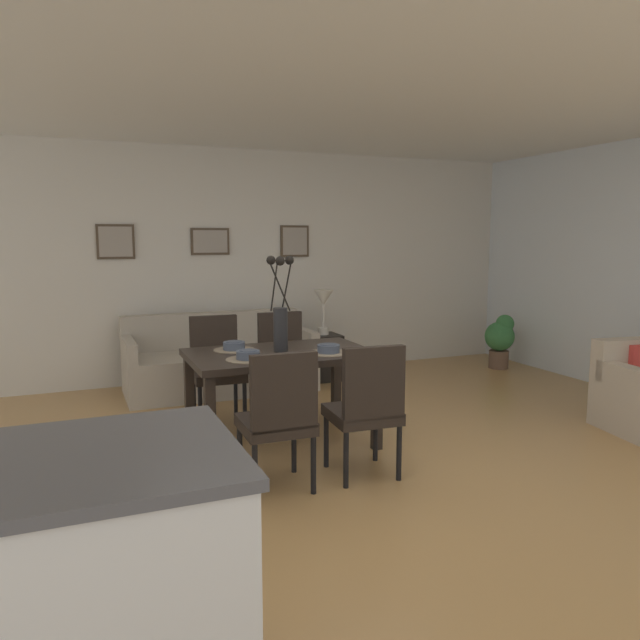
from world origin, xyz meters
TOP-DOWN VIEW (x-y plane):
  - ground_plane at (0.00, 0.00)m, footprint 9.00×9.00m
  - back_wall_panel at (0.00, 3.25)m, footprint 9.00×0.10m
  - ceiling_panel at (0.00, 0.40)m, footprint 9.00×7.20m
  - dining_table at (-0.25, 0.78)m, footprint 1.40×0.88m
  - dining_chair_near_left at (-0.55, -0.05)m, footprint 0.45×0.45m
  - dining_chair_near_right at (-0.56, 1.63)m, footprint 0.46×0.46m
  - dining_chair_far_left at (0.07, -0.06)m, footprint 0.47×0.47m
  - dining_chair_far_right at (0.08, 1.64)m, footprint 0.44×0.44m
  - centerpiece_vase at (-0.25, 0.79)m, footprint 0.21×0.23m
  - placemat_near_left at (-0.56, 0.59)m, footprint 0.32×0.32m
  - bowl_near_left at (-0.56, 0.59)m, footprint 0.17×0.17m
  - placemat_near_right at (-0.56, 0.98)m, footprint 0.32×0.32m
  - bowl_near_right at (-0.56, 0.98)m, footprint 0.17×0.17m
  - placemat_far_left at (0.07, 0.59)m, footprint 0.32×0.32m
  - bowl_far_left at (0.07, 0.59)m, footprint 0.17×0.17m
  - sofa at (-0.30, 2.65)m, footprint 1.93×0.84m
  - side_table at (0.91, 2.66)m, footprint 0.36×0.36m
  - table_lamp at (0.91, 2.66)m, footprint 0.22×0.22m
  - kitchen_island at (-1.90, -1.52)m, footprint 1.37×0.83m
  - framed_picture_left at (-1.25, 3.18)m, footprint 0.38×0.03m
  - framed_picture_center at (-0.25, 3.18)m, footprint 0.43×0.03m
  - framed_picture_right at (0.76, 3.18)m, footprint 0.35×0.03m
  - potted_plant at (3.16, 2.37)m, footprint 0.36×0.36m

SIDE VIEW (x-z plane):
  - ground_plane at x=0.00m, z-range 0.00..0.00m
  - side_table at x=0.91m, z-range 0.00..0.52m
  - sofa at x=-0.30m, z-range -0.12..0.68m
  - potted_plant at x=3.16m, z-range 0.04..0.71m
  - kitchen_island at x=-1.90m, z-range 0.00..0.92m
  - dining_chair_near_left at x=-0.55m, z-range 0.05..0.97m
  - dining_chair_near_right at x=-0.56m, z-range 0.05..0.97m
  - dining_chair_far_left at x=0.07m, z-range 0.05..0.97m
  - dining_chair_far_right at x=0.08m, z-range 0.05..0.97m
  - dining_table at x=-0.25m, z-range 0.28..1.02m
  - placemat_near_left at x=-0.56m, z-range 0.74..0.75m
  - placemat_near_right at x=-0.56m, z-range 0.74..0.75m
  - placemat_far_left at x=0.07m, z-range 0.74..0.75m
  - bowl_near_left at x=-0.56m, z-range 0.75..0.81m
  - bowl_near_right at x=-0.56m, z-range 0.75..0.81m
  - bowl_far_left at x=0.07m, z-range 0.75..0.81m
  - table_lamp at x=0.91m, z-range 0.64..1.15m
  - centerpiece_vase at x=-0.25m, z-range 0.66..1.39m
  - back_wall_panel at x=0.00m, z-range 0.00..2.60m
  - framed_picture_center at x=-0.25m, z-range 1.42..1.72m
  - framed_picture_right at x=0.76m, z-range 1.38..1.75m
  - framed_picture_left at x=-1.25m, z-range 1.38..1.75m
  - ceiling_panel at x=0.00m, z-range 2.60..2.68m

